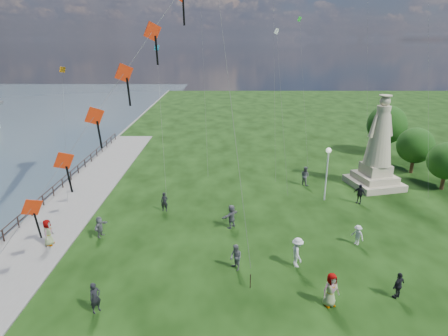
{
  "coord_description": "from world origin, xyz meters",
  "views": [
    {
      "loc": [
        -0.96,
        -14.91,
        13.37
      ],
      "look_at": [
        -1.0,
        8.0,
        5.5
      ],
      "focal_mm": 30.0,
      "sensor_mm": 36.0,
      "label": 1
    }
  ],
  "objects_px": {
    "lamppost": "(328,163)",
    "person_0": "(95,298)",
    "person_10": "(48,234)",
    "person_6": "(164,202)",
    "person_11": "(231,216)",
    "statue": "(378,153)",
    "person_9": "(359,194)",
    "person_2": "(297,252)",
    "person_7": "(305,176)",
    "person_1": "(236,257)",
    "person_3": "(399,285)",
    "person_5": "(100,227)",
    "person_8": "(357,235)",
    "person_4": "(331,290)"
  },
  "relations": [
    {
      "from": "lamppost",
      "to": "person_0",
      "type": "relative_size",
      "value": 2.81
    },
    {
      "from": "person_10",
      "to": "lamppost",
      "type": "bearing_deg",
      "value": -68.82
    },
    {
      "from": "person_6",
      "to": "person_11",
      "type": "relative_size",
      "value": 0.89
    },
    {
      "from": "statue",
      "to": "person_9",
      "type": "distance_m",
      "value": 5.48
    },
    {
      "from": "person_2",
      "to": "person_7",
      "type": "distance_m",
      "value": 14.21
    },
    {
      "from": "person_0",
      "to": "person_11",
      "type": "xyz_separation_m",
      "value": [
        7.15,
        9.26,
        0.06
      ]
    },
    {
      "from": "person_0",
      "to": "person_1",
      "type": "xyz_separation_m",
      "value": [
        7.33,
        3.78,
        -0.01
      ]
    },
    {
      "from": "person_10",
      "to": "person_11",
      "type": "xyz_separation_m",
      "value": [
        12.47,
        2.74,
        -0.02
      ]
    },
    {
      "from": "person_0",
      "to": "person_6",
      "type": "bearing_deg",
      "value": 30.78
    },
    {
      "from": "person_3",
      "to": "person_5",
      "type": "height_order",
      "value": "person_3"
    },
    {
      "from": "person_1",
      "to": "lamppost",
      "type": "bearing_deg",
      "value": 111.63
    },
    {
      "from": "person_1",
      "to": "person_8",
      "type": "xyz_separation_m",
      "value": [
        8.42,
        3.0,
        -0.11
      ]
    },
    {
      "from": "person_2",
      "to": "person_9",
      "type": "distance_m",
      "value": 11.83
    },
    {
      "from": "person_8",
      "to": "statue",
      "type": "bearing_deg",
      "value": 116.28
    },
    {
      "from": "person_5",
      "to": "person_10",
      "type": "height_order",
      "value": "person_10"
    },
    {
      "from": "statue",
      "to": "person_8",
      "type": "bearing_deg",
      "value": -129.44
    },
    {
      "from": "person_8",
      "to": "person_11",
      "type": "bearing_deg",
      "value": -143.99
    },
    {
      "from": "person_9",
      "to": "person_10",
      "type": "xyz_separation_m",
      "value": [
        -23.53,
        -7.11,
        0.06
      ]
    },
    {
      "from": "person_5",
      "to": "person_11",
      "type": "relative_size",
      "value": 0.86
    },
    {
      "from": "person_2",
      "to": "person_4",
      "type": "height_order",
      "value": "person_2"
    },
    {
      "from": "person_3",
      "to": "person_8",
      "type": "relative_size",
      "value": 1.09
    },
    {
      "from": "person_2",
      "to": "person_11",
      "type": "relative_size",
      "value": 1.07
    },
    {
      "from": "statue",
      "to": "person_5",
      "type": "relative_size",
      "value": 5.62
    },
    {
      "from": "person_3",
      "to": "person_7",
      "type": "relative_size",
      "value": 0.85
    },
    {
      "from": "statue",
      "to": "person_11",
      "type": "xyz_separation_m",
      "value": [
        -13.87,
        -8.41,
        -2.39
      ]
    },
    {
      "from": "person_7",
      "to": "person_8",
      "type": "relative_size",
      "value": 1.29
    },
    {
      "from": "person_4",
      "to": "statue",
      "type": "bearing_deg",
      "value": 44.77
    },
    {
      "from": "statue",
      "to": "person_7",
      "type": "relative_size",
      "value": 4.69
    },
    {
      "from": "statue",
      "to": "person_9",
      "type": "bearing_deg",
      "value": -138.48
    },
    {
      "from": "lamppost",
      "to": "person_11",
      "type": "height_order",
      "value": "lamppost"
    },
    {
      "from": "person_0",
      "to": "person_8",
      "type": "height_order",
      "value": "person_0"
    },
    {
      "from": "person_1",
      "to": "person_9",
      "type": "relative_size",
      "value": 0.96
    },
    {
      "from": "person_1",
      "to": "person_8",
      "type": "relative_size",
      "value": 1.16
    },
    {
      "from": "person_0",
      "to": "person_5",
      "type": "distance_m",
      "value": 8.15
    },
    {
      "from": "person_0",
      "to": "statue",
      "type": "bearing_deg",
      "value": -11.12
    },
    {
      "from": "person_4",
      "to": "person_9",
      "type": "bearing_deg",
      "value": 47.39
    },
    {
      "from": "person_4",
      "to": "person_6",
      "type": "height_order",
      "value": "person_4"
    },
    {
      "from": "lamppost",
      "to": "person_7",
      "type": "xyz_separation_m",
      "value": [
        -1.01,
        3.64,
        -2.51
      ]
    },
    {
      "from": "statue",
      "to": "lamppost",
      "type": "distance_m",
      "value": 6.52
    },
    {
      "from": "person_6",
      "to": "person_10",
      "type": "xyz_separation_m",
      "value": [
        -7.03,
        -5.55,
        0.12
      ]
    },
    {
      "from": "statue",
      "to": "person_1",
      "type": "bearing_deg",
      "value": -148.2
    },
    {
      "from": "person_6",
      "to": "person_0",
      "type": "bearing_deg",
      "value": -95.37
    },
    {
      "from": "person_1",
      "to": "person_11",
      "type": "distance_m",
      "value": 5.48
    },
    {
      "from": "person_10",
      "to": "person_11",
      "type": "bearing_deg",
      "value": -77.07
    },
    {
      "from": "statue",
      "to": "person_10",
      "type": "height_order",
      "value": "statue"
    },
    {
      "from": "person_4",
      "to": "person_10",
      "type": "height_order",
      "value": "person_4"
    },
    {
      "from": "lamppost",
      "to": "person_1",
      "type": "relative_size",
      "value": 2.85
    },
    {
      "from": "person_1",
      "to": "person_4",
      "type": "bearing_deg",
      "value": 25.36
    },
    {
      "from": "person_11",
      "to": "statue",
      "type": "bearing_deg",
      "value": 162.26
    },
    {
      "from": "statue",
      "to": "person_10",
      "type": "relative_size",
      "value": 4.69
    }
  ]
}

